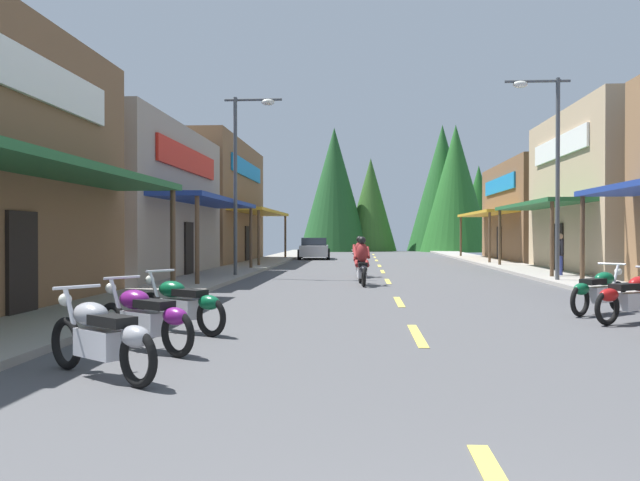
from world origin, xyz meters
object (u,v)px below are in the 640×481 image
(streetlamp_left, at_px, (244,162))
(motorcycle_parked_left_2, at_px, (181,304))
(motorcycle_parked_left_0, at_px, (101,336))
(motorcycle_parked_left_1, at_px, (144,317))
(pedestrian_by_shop, at_px, (560,252))
(rider_cruising_lead, at_px, (362,265))
(motorcycle_parked_right_4, at_px, (599,290))
(streetlamp_right, at_px, (548,151))
(rider_cruising_trailing, at_px, (359,260))
(motorcycle_parked_right_3, at_px, (633,297))
(parked_car_curbside, at_px, (314,249))

(streetlamp_left, relative_size, motorcycle_parked_left_2, 3.67)
(streetlamp_left, height_order, motorcycle_parked_left_0, streetlamp_left)
(motorcycle_parked_left_1, distance_m, pedestrian_by_shop, 19.07)
(motorcycle_parked_left_0, relative_size, motorcycle_parked_left_2, 0.96)
(rider_cruising_lead, bearing_deg, motorcycle_parked_left_2, 159.56)
(motorcycle_parked_right_4, xyz_separation_m, motorcycle_parked_left_0, (-7.85, -6.59, 0.00))
(streetlamp_right, distance_m, rider_cruising_lead, 7.38)
(motorcycle_parked_left_1, bearing_deg, motorcycle_parked_left_0, 127.53)
(rider_cruising_trailing, bearing_deg, motorcycle_parked_right_3, -159.13)
(streetlamp_left, distance_m, motorcycle_parked_right_4, 14.56)
(streetlamp_right, xyz_separation_m, motorcycle_parked_left_2, (-9.24, -11.69, -3.92))
(pedestrian_by_shop, bearing_deg, motorcycle_parked_left_2, -134.16)
(rider_cruising_lead, bearing_deg, parked_car_curbside, 3.89)
(motorcycle_parked_left_0, bearing_deg, parked_car_curbside, -52.96)
(pedestrian_by_shop, bearing_deg, rider_cruising_trailing, 169.81)
(motorcycle_parked_right_4, relative_size, parked_car_curbside, 0.38)
(streetlamp_right, distance_m, parked_car_curbside, 23.03)
(motorcycle_parked_left_0, height_order, rider_cruising_trailing, rider_cruising_trailing)
(motorcycle_parked_left_1, distance_m, rider_cruising_trailing, 16.52)
(parked_car_curbside, bearing_deg, pedestrian_by_shop, -152.82)
(pedestrian_by_shop, bearing_deg, motorcycle_parked_left_1, -131.10)
(streetlamp_right, xyz_separation_m, parked_car_curbside, (-9.35, 20.71, -3.72))
(streetlamp_right, height_order, parked_car_curbside, streetlamp_right)
(rider_cruising_lead, xyz_separation_m, pedestrian_by_shop, (7.34, 3.84, 0.32))
(streetlamp_left, distance_m, rider_cruising_lead, 6.62)
(motorcycle_parked_left_2, bearing_deg, motorcycle_parked_left_1, 122.40)
(streetlamp_right, height_order, motorcycle_parked_right_3, streetlamp_right)
(motorcycle_parked_left_2, relative_size, rider_cruising_trailing, 0.86)
(motorcycle_parked_right_3, height_order, motorcycle_parked_left_1, same)
(motorcycle_parked_right_3, xyz_separation_m, parked_car_curbside, (-8.15, 30.65, 0.20))
(motorcycle_parked_left_1, relative_size, rider_cruising_trailing, 0.85)
(streetlamp_left, height_order, parked_car_curbside, streetlamp_left)
(streetlamp_left, bearing_deg, motorcycle_parked_left_1, -84.90)
(motorcycle_parked_left_1, xyz_separation_m, rider_cruising_trailing, (2.95, 16.26, 0.17))
(motorcycle_parked_right_3, distance_m, motorcycle_parked_left_1, 8.80)
(streetlamp_left, xyz_separation_m, rider_cruising_trailing, (4.33, 0.87, -3.70))
(motorcycle_parked_left_0, xyz_separation_m, pedestrian_by_shop, (10.32, 17.70, 0.48))
(motorcycle_parked_right_3, xyz_separation_m, motorcycle_parked_left_2, (-8.04, -1.75, 0.00))
(motorcycle_parked_right_4, height_order, pedestrian_by_shop, pedestrian_by_shop)
(motorcycle_parked_left_2, bearing_deg, motorcycle_parked_right_4, -125.20)
(motorcycle_parked_left_2, height_order, parked_car_curbside, parked_car_curbside)
(motorcycle_parked_left_2, bearing_deg, rider_cruising_trailing, -68.04)
(motorcycle_parked_left_2, relative_size, parked_car_curbside, 0.42)
(motorcycle_parked_left_0, xyz_separation_m, rider_cruising_lead, (2.98, 13.86, 0.17))
(motorcycle_parked_left_1, height_order, parked_car_curbside, parked_car_curbside)
(streetlamp_left, relative_size, motorcycle_parked_right_4, 4.10)
(rider_cruising_trailing, relative_size, parked_car_curbside, 0.49)
(motorcycle_parked_left_2, bearing_deg, streetlamp_left, -50.75)
(motorcycle_parked_right_4, relative_size, motorcycle_parked_left_0, 0.93)
(streetlamp_left, height_order, rider_cruising_trailing, streetlamp_left)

